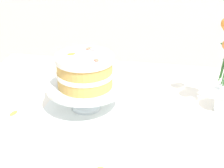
{
  "coord_description": "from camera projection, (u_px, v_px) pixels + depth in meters",
  "views": [
    {
      "loc": [
        0.12,
        -1.08,
        1.41
      ],
      "look_at": [
        -0.07,
        0.0,
        0.86
      ],
      "focal_mm": 54.47,
      "sensor_mm": 36.0,
      "label": 1
    }
  ],
  "objects": [
    {
      "name": "cake_stand",
      "position": [
        86.0,
        89.0,
        1.27
      ],
      "size": [
        0.29,
        0.29,
        0.1
      ],
      "color": "silver",
      "rests_on": "linen_napkin"
    },
    {
      "name": "loose_petal_1",
      "position": [
        14.0,
        113.0,
        1.27
      ],
      "size": [
        0.03,
        0.04,
        0.01
      ],
      "primitive_type": "ellipsoid",
      "rotation": [
        0.0,
        0.0,
        1.33
      ],
      "color": "yellow",
      "rests_on": "dining_table"
    },
    {
      "name": "linen_napkin",
      "position": [
        86.0,
        108.0,
        1.31
      ],
      "size": [
        0.33,
        0.33,
        0.0
      ],
      "primitive_type": "cube",
      "rotation": [
        0.0,
        0.0,
        -0.03
      ],
      "color": "white",
      "rests_on": "dining_table"
    },
    {
      "name": "dining_table",
      "position": [
        128.0,
        140.0,
        1.28
      ],
      "size": [
        1.4,
        1.0,
        0.74
      ],
      "color": "white",
      "rests_on": "ground"
    },
    {
      "name": "layer_cake",
      "position": [
        85.0,
        71.0,
        1.24
      ],
      "size": [
        0.21,
        0.21,
        0.13
      ],
      "color": "tan",
      "rests_on": "cake_stand"
    }
  ]
}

